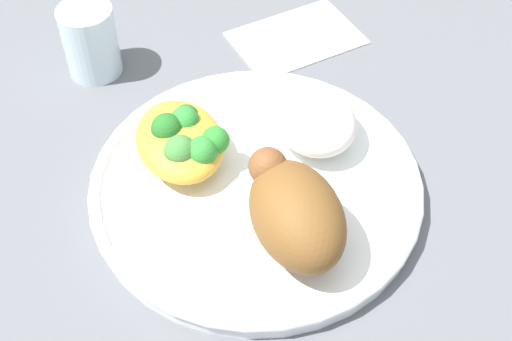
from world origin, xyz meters
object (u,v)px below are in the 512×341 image
object	(u,v)px
plate	(256,185)
napkin	(296,37)
rice_pile	(314,120)
water_glass	(90,41)
mac_cheese_with_broccoli	(182,140)
roasted_chicken	(295,212)

from	to	relation	value
plate	napkin	xyz separation A→B (m)	(0.20, -0.12, -0.01)
rice_pile	napkin	bearing A→B (deg)	-16.88
water_glass	rice_pile	bearing A→B (deg)	-137.47
mac_cheese_with_broccoli	napkin	distance (m)	0.23
plate	mac_cheese_with_broccoli	distance (m)	0.08
plate	napkin	bearing A→B (deg)	-30.78
napkin	roasted_chicken	bearing A→B (deg)	157.70
rice_pile	water_glass	distance (m)	0.25
plate	water_glass	bearing A→B (deg)	25.42
rice_pile	water_glass	xyz separation A→B (m)	(0.19, 0.17, -0.00)
rice_pile	mac_cheese_with_broccoli	distance (m)	0.12
roasted_chicken	mac_cheese_with_broccoli	xyz separation A→B (m)	(0.12, 0.06, -0.01)
plate	roasted_chicken	bearing A→B (deg)	-174.15
rice_pile	mac_cheese_with_broccoli	xyz separation A→B (m)	(0.02, 0.12, -0.00)
roasted_chicken	mac_cheese_with_broccoli	bearing A→B (deg)	26.96
roasted_chicken	napkin	distance (m)	0.29
rice_pile	mac_cheese_with_broccoli	bearing A→B (deg)	82.68
roasted_chicken	plate	bearing A→B (deg)	5.85
mac_cheese_with_broccoli	roasted_chicken	bearing A→B (deg)	-153.04
mac_cheese_with_broccoli	water_glass	xyz separation A→B (m)	(0.17, 0.05, -0.00)
plate	napkin	size ratio (longest dim) A/B	2.16
rice_pile	napkin	xyz separation A→B (m)	(0.16, -0.05, -0.04)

